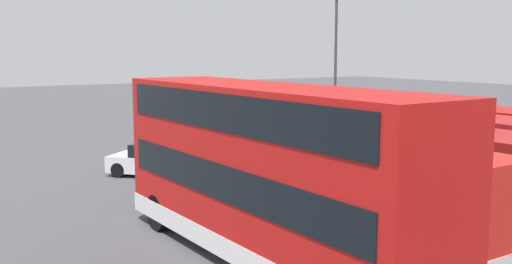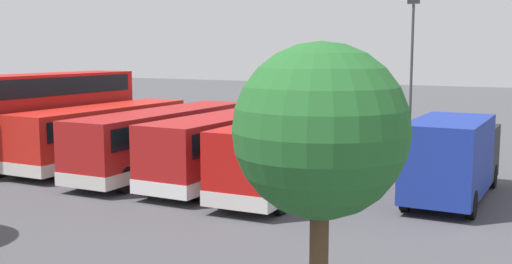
{
  "view_description": "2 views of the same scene",
  "coord_description": "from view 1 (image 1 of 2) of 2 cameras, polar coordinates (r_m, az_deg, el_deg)",
  "views": [
    {
      "loc": [
        14.93,
        23.51,
        5.4
      ],
      "look_at": [
        1.0,
        1.48,
        1.78
      ],
      "focal_mm": 41.16,
      "sensor_mm": 36.0,
      "label": 1
    },
    {
      "loc": [
        -17.68,
        33.82,
        5.7
      ],
      "look_at": [
        -1.73,
        4.76,
        1.34
      ],
      "focal_mm": 43.23,
      "sensor_mm": 36.0,
      "label": 2
    }
  ],
  "objects": [
    {
      "name": "car_hatchback_silver",
      "position": [
        25.73,
        -9.17,
        -2.71
      ],
      "size": [
        4.23,
        4.49,
        1.43
      ],
      "color": "silver",
      "rests_on": "ground"
    },
    {
      "name": "ground_plane",
      "position": [
        28.37,
        0.11,
        -3.06
      ],
      "size": [
        140.0,
        140.0,
        0.0
      ],
      "primitive_type": "plane",
      "color": "#47474C"
    },
    {
      "name": "lamp_post_tall",
      "position": [
        35.5,
        7.75,
        7.32
      ],
      "size": [
        0.7,
        0.3,
        8.76
      ],
      "color": "#38383D",
      "rests_on": "ground"
    },
    {
      "name": "bus_single_deck_fourth",
      "position": [
        17.43,
        8.32,
        -4.7
      ],
      "size": [
        2.79,
        10.7,
        2.95
      ],
      "color": "red",
      "rests_on": "ground"
    },
    {
      "name": "bus_single_deck_third",
      "position": [
        20.09,
        16.9,
        -3.27
      ],
      "size": [
        2.99,
        11.63,
        2.95
      ],
      "color": "#A51919",
      "rests_on": "ground"
    },
    {
      "name": "bus_single_deck_second",
      "position": [
        22.93,
        23.04,
        -2.21
      ],
      "size": [
        2.74,
        10.75,
        2.95
      ],
      "color": "#A51919",
      "rests_on": "ground"
    },
    {
      "name": "car_small_green",
      "position": [
        34.46,
        14.12,
        -0.16
      ],
      "size": [
        3.67,
        4.65,
        1.43
      ],
      "color": "#A5D14C",
      "rests_on": "ground"
    },
    {
      "name": "bus_double_decker_fifth",
      "position": [
        14.78,
        1.01,
        -3.61
      ],
      "size": [
        2.92,
        11.11,
        4.55
      ],
      "color": "#B71411",
      "rests_on": "ground"
    }
  ]
}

